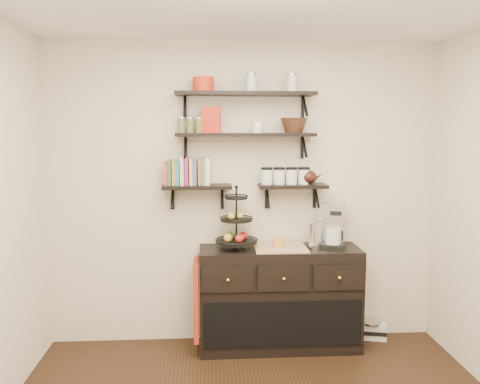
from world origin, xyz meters
name	(u,v)px	position (x,y,z in m)	size (l,w,h in m)	color
back_wall	(244,194)	(0.00, 1.75, 1.35)	(3.50, 0.02, 2.70)	beige
shelf_top	(245,94)	(0.00, 1.62, 2.23)	(1.20, 0.27, 0.23)	black
shelf_mid	(245,135)	(0.00, 1.62, 1.88)	(1.20, 0.27, 0.23)	black
shelf_low_left	(197,187)	(-0.42, 1.63, 1.43)	(0.60, 0.25, 0.23)	black
shelf_low_right	(292,187)	(0.42, 1.63, 1.43)	(0.60, 0.25, 0.23)	black
cookbooks	(189,172)	(-0.49, 1.63, 1.57)	(0.40, 0.15, 0.26)	#D62F40
glass_canisters	(285,177)	(0.36, 1.63, 1.51)	(0.43, 0.10, 0.13)	silver
sideboard	(279,298)	(0.30, 1.51, 0.45)	(1.40, 0.50, 0.92)	black
fruit_stand	(237,228)	(-0.08, 1.52, 1.08)	(0.36, 0.36, 0.53)	black
candle	(278,242)	(0.28, 1.51, 0.96)	(0.08, 0.08, 0.08)	#BB7E2B
coffee_maker	(332,226)	(0.76, 1.54, 1.09)	(0.26, 0.26, 0.39)	black
thermal_carafe	(315,236)	(0.60, 1.49, 1.01)	(0.11, 0.11, 0.22)	silver
apron	(196,299)	(-0.43, 1.41, 0.49)	(0.04, 0.29, 0.68)	maroon
radio	(371,330)	(1.18, 1.64, 0.08)	(0.29, 0.22, 0.16)	silver
recipe_box	(211,120)	(-0.30, 1.61, 2.01)	(0.16, 0.06, 0.22)	red
walnut_bowl	(294,125)	(0.42, 1.61, 1.96)	(0.24, 0.24, 0.13)	black
ramekins	(257,127)	(0.10, 1.61, 1.95)	(0.09, 0.09, 0.10)	white
teapot	(309,176)	(0.56, 1.63, 1.52)	(0.19, 0.14, 0.14)	black
red_pot	(203,84)	(-0.36, 1.61, 2.31)	(0.18, 0.18, 0.12)	red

